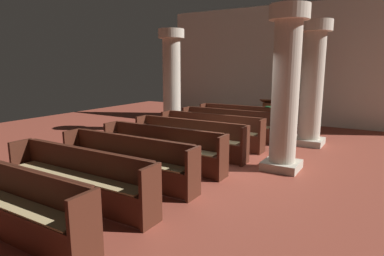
{
  "coord_description": "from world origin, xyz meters",
  "views": [
    {
      "loc": [
        3.5,
        -6.8,
        2.23
      ],
      "look_at": [
        -0.51,
        -0.17,
        0.75
      ],
      "focal_mm": 30.66,
      "sensor_mm": 36.0,
      "label": 1
    }
  ],
  "objects_px": {
    "kneeler_box_red": "(287,136)",
    "pillar_aisle_rear": "(286,87)",
    "pew_row_0": "(242,118)",
    "pew_row_2": "(210,129)",
    "hymn_book": "(268,107)",
    "pew_row_4": "(162,146)",
    "pew_row_1": "(228,123)",
    "pew_row_6": "(78,176)",
    "pillar_aisle_side": "(312,82)",
    "pew_row_3": "(189,137)",
    "lectern": "(267,117)",
    "pillar_far_side": "(172,79)",
    "pew_row_5": "(126,159)",
    "pew_row_7": "(8,200)"
  },
  "relations": [
    {
      "from": "pew_row_0",
      "to": "pew_row_1",
      "type": "distance_m",
      "value": 1.15
    },
    {
      "from": "pillar_far_side",
      "to": "hymn_book",
      "type": "relative_size",
      "value": 16.04
    },
    {
      "from": "pew_row_4",
      "to": "pew_row_6",
      "type": "xyz_separation_m",
      "value": [
        0.0,
        -2.29,
        0.0
      ]
    },
    {
      "from": "pew_row_3",
      "to": "hymn_book",
      "type": "relative_size",
      "value": 14.32
    },
    {
      "from": "pew_row_5",
      "to": "kneeler_box_red",
      "type": "distance_m",
      "value": 5.53
    },
    {
      "from": "pew_row_0",
      "to": "pillar_far_side",
      "type": "xyz_separation_m",
      "value": [
        -2.28,
        -0.88,
        1.31
      ]
    },
    {
      "from": "hymn_book",
      "to": "pew_row_4",
      "type": "bearing_deg",
      "value": -99.78
    },
    {
      "from": "pew_row_3",
      "to": "kneeler_box_red",
      "type": "bearing_deg",
      "value": 60.76
    },
    {
      "from": "pew_row_4",
      "to": "pillar_aisle_rear",
      "type": "xyz_separation_m",
      "value": [
        2.33,
        1.22,
        1.31
      ]
    },
    {
      "from": "pew_row_0",
      "to": "hymn_book",
      "type": "distance_m",
      "value": 0.95
    },
    {
      "from": "pew_row_0",
      "to": "lectern",
      "type": "bearing_deg",
      "value": 56.92
    },
    {
      "from": "pew_row_3",
      "to": "pew_row_4",
      "type": "relative_size",
      "value": 1.0
    },
    {
      "from": "pew_row_5",
      "to": "lectern",
      "type": "bearing_deg",
      "value": 85.01
    },
    {
      "from": "pillar_aisle_rear",
      "to": "pillar_aisle_side",
      "type": "bearing_deg",
      "value": 90.0
    },
    {
      "from": "pew_row_2",
      "to": "pillar_aisle_rear",
      "type": "xyz_separation_m",
      "value": [
        2.33,
        -1.07,
        1.31
      ]
    },
    {
      "from": "pew_row_3",
      "to": "hymn_book",
      "type": "xyz_separation_m",
      "value": [
        0.82,
        3.63,
        0.42
      ]
    },
    {
      "from": "pew_row_2",
      "to": "pew_row_5",
      "type": "bearing_deg",
      "value": -90.0
    },
    {
      "from": "pew_row_1",
      "to": "kneeler_box_red",
      "type": "height_order",
      "value": "pew_row_1"
    },
    {
      "from": "pillar_aisle_side",
      "to": "pillar_aisle_rear",
      "type": "bearing_deg",
      "value": -90.0
    },
    {
      "from": "pillar_far_side",
      "to": "hymn_book",
      "type": "bearing_deg",
      "value": 19.09
    },
    {
      "from": "pew_row_0",
      "to": "pew_row_4",
      "type": "xyz_separation_m",
      "value": [
        0.0,
        -4.58,
        0.0
      ]
    },
    {
      "from": "pew_row_5",
      "to": "pillar_far_side",
      "type": "distance_m",
      "value": 5.51
    },
    {
      "from": "pillar_aisle_side",
      "to": "hymn_book",
      "type": "height_order",
      "value": "pillar_aisle_side"
    },
    {
      "from": "pew_row_3",
      "to": "pew_row_7",
      "type": "bearing_deg",
      "value": -90.0
    },
    {
      "from": "pew_row_3",
      "to": "pillar_aisle_side",
      "type": "distance_m",
      "value": 3.84
    },
    {
      "from": "pew_row_0",
      "to": "pew_row_2",
      "type": "distance_m",
      "value": 2.29
    },
    {
      "from": "pew_row_2",
      "to": "pew_row_5",
      "type": "height_order",
      "value": "same"
    },
    {
      "from": "pillar_aisle_rear",
      "to": "lectern",
      "type": "bearing_deg",
      "value": 112.39
    },
    {
      "from": "pew_row_6",
      "to": "pillar_far_side",
      "type": "xyz_separation_m",
      "value": [
        -2.28,
        5.99,
        1.31
      ]
    },
    {
      "from": "pew_row_3",
      "to": "pillar_far_side",
      "type": "xyz_separation_m",
      "value": [
        -2.28,
        2.56,
        1.31
      ]
    },
    {
      "from": "pew_row_4",
      "to": "lectern",
      "type": "xyz_separation_m",
      "value": [
        0.58,
        5.47,
        -0.02
      ]
    },
    {
      "from": "pew_row_1",
      "to": "pew_row_6",
      "type": "bearing_deg",
      "value": -90.0
    },
    {
      "from": "pew_row_5",
      "to": "kneeler_box_red",
      "type": "height_order",
      "value": "pew_row_5"
    },
    {
      "from": "pew_row_5",
      "to": "pillar_far_side",
      "type": "bearing_deg",
      "value": 115.15
    },
    {
      "from": "pillar_aisle_side",
      "to": "pew_row_4",
      "type": "bearing_deg",
      "value": -120.81
    },
    {
      "from": "pew_row_2",
      "to": "pillar_far_side",
      "type": "height_order",
      "value": "pillar_far_side"
    },
    {
      "from": "pew_row_6",
      "to": "pillar_aisle_rear",
      "type": "bearing_deg",
      "value": 56.5
    },
    {
      "from": "pew_row_6",
      "to": "pillar_aisle_rear",
      "type": "distance_m",
      "value": 4.41
    },
    {
      "from": "pillar_aisle_rear",
      "to": "hymn_book",
      "type": "height_order",
      "value": "pillar_aisle_rear"
    },
    {
      "from": "pew_row_6",
      "to": "hymn_book",
      "type": "xyz_separation_m",
      "value": [
        0.82,
        7.06,
        0.42
      ]
    },
    {
      "from": "lectern",
      "to": "pillar_aisle_side",
      "type": "bearing_deg",
      "value": -41.86
    },
    {
      "from": "pillar_aisle_rear",
      "to": "pew_row_6",
      "type": "bearing_deg",
      "value": -123.5
    },
    {
      "from": "pillar_aisle_side",
      "to": "lectern",
      "type": "height_order",
      "value": "pillar_aisle_side"
    },
    {
      "from": "pew_row_1",
      "to": "pew_row_3",
      "type": "bearing_deg",
      "value": -90.0
    },
    {
      "from": "kneeler_box_red",
      "to": "pillar_aisle_rear",
      "type": "bearing_deg",
      "value": -77.15
    },
    {
      "from": "pew_row_2",
      "to": "pillar_aisle_side",
      "type": "distance_m",
      "value": 3.12
    },
    {
      "from": "pew_row_0",
      "to": "kneeler_box_red",
      "type": "height_order",
      "value": "pew_row_0"
    },
    {
      "from": "pew_row_2",
      "to": "kneeler_box_red",
      "type": "distance_m",
      "value": 2.5
    },
    {
      "from": "lectern",
      "to": "pillar_aisle_rear",
      "type": "bearing_deg",
      "value": -67.61
    },
    {
      "from": "pew_row_4",
      "to": "pew_row_6",
      "type": "height_order",
      "value": "same"
    }
  ]
}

